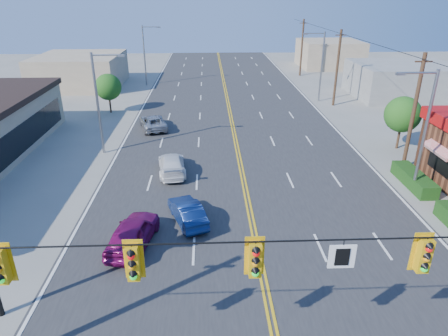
{
  "coord_description": "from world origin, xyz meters",
  "views": [
    {
      "loc": [
        -2.42,
        -8.88,
        12.11
      ],
      "look_at": [
        -1.48,
        13.48,
        2.2
      ],
      "focal_mm": 32.0,
      "sensor_mm": 36.0,
      "label": 1
    }
  ],
  "objects_px": {
    "car_white": "(172,165)",
    "car_silver": "(153,123)",
    "signal_span": "(293,274)",
    "car_magenta": "(133,234)",
    "car_blue": "(187,213)"
  },
  "relations": [
    {
      "from": "car_white",
      "to": "car_silver",
      "type": "distance_m",
      "value": 10.61
    },
    {
      "from": "signal_span",
      "to": "car_magenta",
      "type": "xyz_separation_m",
      "value": [
        -6.24,
        8.62,
        -4.13
      ]
    },
    {
      "from": "car_blue",
      "to": "signal_span",
      "type": "bearing_deg",
      "value": 88.35
    },
    {
      "from": "car_white",
      "to": "car_blue",
      "type": "bearing_deg",
      "value": 94.86
    },
    {
      "from": "car_silver",
      "to": "car_white",
      "type": "bearing_deg",
      "value": 88.91
    },
    {
      "from": "signal_span",
      "to": "car_blue",
      "type": "distance_m",
      "value": 12.17
    },
    {
      "from": "car_magenta",
      "to": "car_silver",
      "type": "relative_size",
      "value": 0.95
    },
    {
      "from": "signal_span",
      "to": "car_white",
      "type": "height_order",
      "value": "signal_span"
    },
    {
      "from": "car_blue",
      "to": "car_silver",
      "type": "relative_size",
      "value": 0.82
    },
    {
      "from": "car_magenta",
      "to": "car_blue",
      "type": "bearing_deg",
      "value": -130.27
    },
    {
      "from": "car_silver",
      "to": "car_magenta",
      "type": "bearing_deg",
      "value": 78.68
    },
    {
      "from": "car_magenta",
      "to": "car_white",
      "type": "distance_m",
      "value": 9.1
    },
    {
      "from": "car_white",
      "to": "car_silver",
      "type": "relative_size",
      "value": 0.98
    },
    {
      "from": "signal_span",
      "to": "car_blue",
      "type": "bearing_deg",
      "value": 108.12
    },
    {
      "from": "car_white",
      "to": "car_silver",
      "type": "xyz_separation_m",
      "value": [
        -2.58,
        10.29,
        -0.01
      ]
    }
  ]
}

